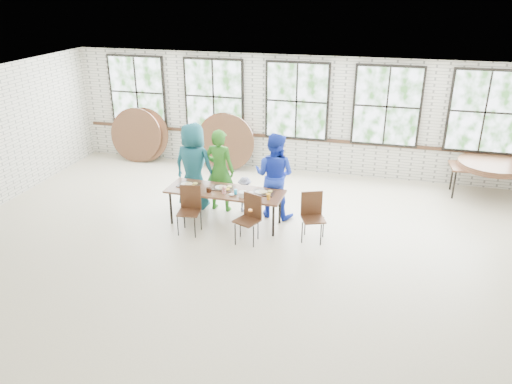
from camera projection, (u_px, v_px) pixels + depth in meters
The scene contains 13 objects.
room at pixel (297, 103), 12.54m from camera, with size 12.00×12.00×12.00m.
dining_table at pixel (225, 193), 10.13m from camera, with size 2.43×0.88×0.74m.
chair_near_left at pixel (190, 205), 9.88m from camera, with size 0.47×0.46×0.95m.
chair_near_right at pixel (250, 214), 9.51m from camera, with size 0.55×0.54×0.95m.
chair_spare at pixel (312, 212), 9.60m from camera, with size 0.54×0.53×0.95m.
adult_teal at pixel (194, 166), 10.82m from camera, with size 0.93×0.61×1.91m, color #1C586B.
adult_green at pixel (220, 170), 10.70m from camera, with size 0.66×0.44×1.82m, color #286D1D.
toddler at pixel (245, 195), 10.77m from camera, with size 0.52×0.30×0.81m, color #14153F.
adult_blue at pixel (274, 175), 10.41m from camera, with size 0.89×0.69×1.83m, color #1B37C2.
storage_table at pixel (491, 170), 11.38m from camera, with size 1.85×0.87×0.74m.
tabletop_clutter at pixel (229, 191), 10.04m from camera, with size 2.05×0.55×0.11m.
round_tops_stacked at pixel (492, 165), 11.34m from camera, with size 1.50×1.50×0.13m.
round_tops_leaning at pixel (181, 139), 13.45m from camera, with size 4.12×0.45×1.49m.
Camera 1 is at (2.16, -7.83, 4.66)m, focal length 35.00 mm.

